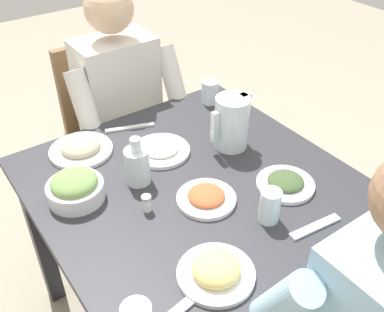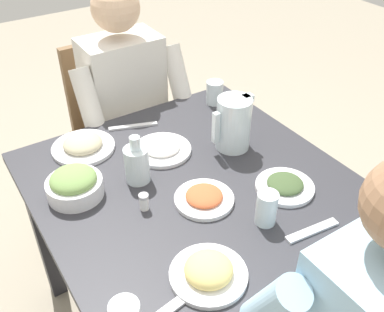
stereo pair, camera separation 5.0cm
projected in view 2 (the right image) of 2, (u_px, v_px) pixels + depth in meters
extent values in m
cube|color=#2D2D33|center=(191.00, 183.00, 1.44)|extent=(0.96, 0.96, 0.03)
cube|color=#232328|center=(217.00, 163.00, 2.13)|extent=(0.06, 0.06, 0.71)
cube|color=#232328|center=(43.00, 234.00, 1.76)|extent=(0.06, 0.06, 0.71)
cube|color=#232328|center=(357.00, 287.00, 1.56)|extent=(0.06, 0.06, 0.71)
cube|color=brown|center=(145.00, 152.00, 2.41)|extent=(0.04, 0.04, 0.45)
cube|color=brown|center=(86.00, 174.00, 2.27)|extent=(0.04, 0.04, 0.45)
cube|color=brown|center=(177.00, 186.00, 2.19)|extent=(0.04, 0.04, 0.45)
cube|color=brown|center=(114.00, 212.00, 2.04)|extent=(0.04, 0.04, 0.45)
cube|color=brown|center=(127.00, 141.00, 2.08)|extent=(0.40, 0.40, 0.03)
cube|color=brown|center=(105.00, 83.00, 2.07)|extent=(0.38, 0.04, 0.42)
cube|color=silver|center=(124.00, 94.00, 1.91)|extent=(0.32, 0.20, 0.50)
sphere|color=#DBB28E|center=(115.00, 7.00, 1.69)|extent=(0.19, 0.19, 0.19)
cylinder|color=#2D3342|center=(166.00, 161.00, 1.98)|extent=(0.11, 0.38, 0.11)
cylinder|color=#2D3342|center=(189.00, 220.00, 1.98)|extent=(0.10, 0.10, 0.48)
cylinder|color=silver|center=(181.00, 89.00, 1.88)|extent=(0.08, 0.23, 0.37)
cylinder|color=#2D3342|center=(132.00, 174.00, 1.91)|extent=(0.11, 0.38, 0.11)
cylinder|color=#2D3342|center=(156.00, 236.00, 1.91)|extent=(0.10, 0.10, 0.48)
cylinder|color=silver|center=(93.00, 116.00, 1.71)|extent=(0.08, 0.23, 0.37)
cylinder|color=#2D3342|center=(265.00, 311.00, 1.61)|extent=(0.10, 0.10, 0.48)
cylinder|color=#9EC6E0|center=(375.00, 242.00, 1.19)|extent=(0.08, 0.23, 0.37)
cylinder|color=silver|center=(234.00, 124.00, 1.53)|extent=(0.12, 0.12, 0.19)
cube|color=silver|center=(216.00, 128.00, 1.49)|extent=(0.02, 0.02, 0.11)
cube|color=silver|center=(248.00, 98.00, 1.50)|extent=(0.04, 0.03, 0.02)
cylinder|color=white|center=(75.00, 188.00, 1.36)|extent=(0.17, 0.17, 0.05)
ellipsoid|color=#759951|center=(73.00, 179.00, 1.33)|extent=(0.14, 0.14, 0.06)
cylinder|color=white|center=(204.00, 199.00, 1.35)|extent=(0.18, 0.18, 0.01)
ellipsoid|color=#CC5B33|center=(204.00, 196.00, 1.34)|extent=(0.11, 0.11, 0.03)
cylinder|color=white|center=(285.00, 187.00, 1.39)|extent=(0.18, 0.18, 0.01)
ellipsoid|color=#3D512D|center=(285.00, 183.00, 1.38)|extent=(0.11, 0.11, 0.03)
cylinder|color=white|center=(162.00, 150.00, 1.55)|extent=(0.21, 0.21, 0.01)
ellipsoid|color=white|center=(162.00, 147.00, 1.54)|extent=(0.13, 0.13, 0.03)
cylinder|color=white|center=(208.00, 275.00, 1.12)|extent=(0.20, 0.20, 0.01)
ellipsoid|color=#E0C670|center=(209.00, 269.00, 1.11)|extent=(0.12, 0.12, 0.06)
cylinder|color=white|center=(83.00, 148.00, 1.56)|extent=(0.22, 0.22, 0.01)
ellipsoid|color=#B7AD89|center=(83.00, 143.00, 1.55)|extent=(0.14, 0.14, 0.05)
cylinder|color=silver|center=(266.00, 208.00, 1.25)|extent=(0.06, 0.06, 0.10)
cylinder|color=silver|center=(215.00, 92.00, 1.80)|extent=(0.07, 0.07, 0.09)
cylinder|color=silver|center=(137.00, 165.00, 1.40)|extent=(0.08, 0.08, 0.12)
cylinder|color=gold|center=(138.00, 171.00, 1.41)|extent=(0.07, 0.07, 0.07)
cylinder|color=silver|center=(135.00, 143.00, 1.35)|extent=(0.03, 0.03, 0.04)
cylinder|color=white|center=(144.00, 203.00, 1.31)|extent=(0.03, 0.03, 0.04)
cylinder|color=#B2B2B7|center=(143.00, 196.00, 1.29)|extent=(0.03, 0.03, 0.01)
cube|color=silver|center=(312.00, 231.00, 1.24)|extent=(0.17, 0.04, 0.01)
cube|color=silver|center=(133.00, 126.00, 1.68)|extent=(0.18, 0.08, 0.01)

